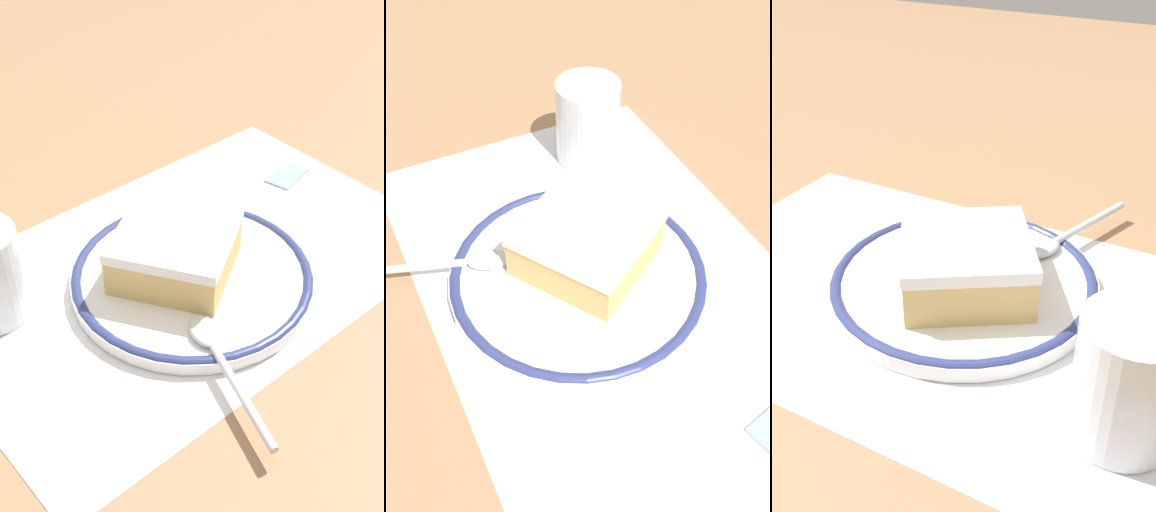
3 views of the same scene
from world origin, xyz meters
TOP-DOWN VIEW (x-y plane):
  - ground_plane at (0.00, 0.00)m, footprint 2.40×2.40m
  - placemat at (0.00, 0.00)m, footprint 0.47×0.30m
  - plate at (-0.01, -0.02)m, footprint 0.22×0.22m
  - cake_slice at (-0.02, -0.01)m, footprint 0.14×0.14m
  - spoon at (-0.07, -0.11)m, footprint 0.06×0.14m
  - napkin at (0.16, -0.07)m, footprint 0.15×0.16m
  - sugar_packet at (0.18, 0.04)m, footprint 0.06×0.04m

SIDE VIEW (x-z plane):
  - ground_plane at x=0.00m, z-range 0.00..0.00m
  - placemat at x=0.00m, z-range 0.00..0.00m
  - napkin at x=0.16m, z-range 0.00..0.00m
  - sugar_packet at x=0.18m, z-range 0.00..0.01m
  - plate at x=-0.01m, z-range 0.00..0.02m
  - spoon at x=-0.07m, z-range 0.01..0.02m
  - cake_slice at x=-0.02m, z-range 0.01..0.06m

